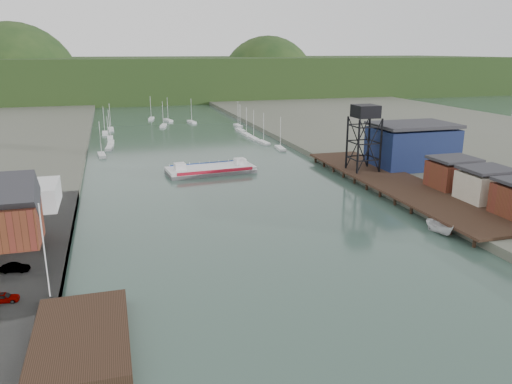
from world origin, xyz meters
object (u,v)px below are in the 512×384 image
chain_ferry (211,169)px  motorboat (439,228)px  car_west_a (3,297)px  lift_tower (365,115)px

chain_ferry → motorboat: (29.41, -55.19, 0.20)m
chain_ferry → motorboat: chain_ferry is taller
chain_ferry → motorboat: 62.54m
motorboat → car_west_a: bearing=176.7°
lift_tower → motorboat: (-5.72, -39.19, -14.52)m
lift_tower → motorboat: 42.19m
lift_tower → car_west_a: lift_tower is taller
motorboat → chain_ferry: bearing=107.3°
lift_tower → car_west_a: 88.54m
lift_tower → chain_ferry: (-35.13, 16.00, -14.72)m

